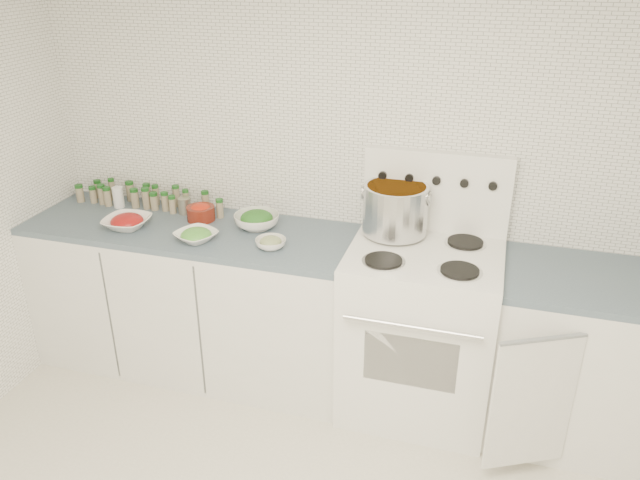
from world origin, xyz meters
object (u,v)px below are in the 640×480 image
Objects in this scene: stove at (420,326)px; stock_pot at (395,207)px; bowl_snowpea at (196,235)px; bowl_tomato at (127,222)px.

stove is 3.82× the size of stock_pot.
stock_pot is at bearing 17.10° from bowl_snowpea.
bowl_snowpea is (0.44, -0.04, -0.01)m from bowl_tomato.
stock_pot is 1.31× the size of bowl_snowpea.
bowl_snowpea is (-1.00, -0.31, -0.16)m from stock_pot.
stock_pot is at bearing 10.33° from bowl_tomato.
bowl_tomato reaches higher than bowl_snowpea.
stove reaches higher than stock_pot.
stove reaches higher than bowl_tomato.
stock_pot is 1.05m from bowl_snowpea.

